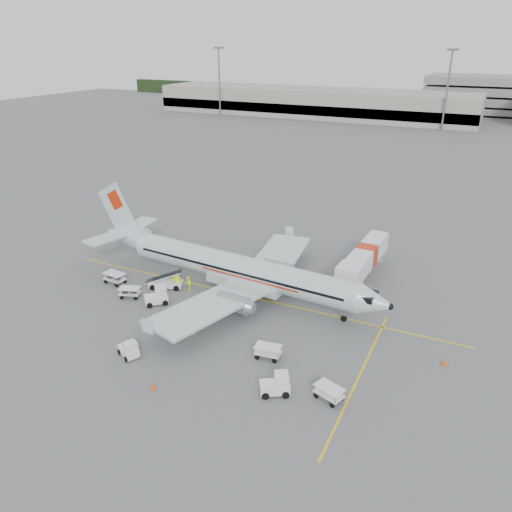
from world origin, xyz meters
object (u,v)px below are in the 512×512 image
object	(u,v)px
jet_bridge	(365,262)
tug_aft	(156,296)
belt_loader	(165,277)
aircraft	(240,251)
tug_mid	(128,348)
tug_fore	(275,384)

from	to	relation	value
jet_bridge	tug_aft	world-z (taller)	jet_bridge
belt_loader	tug_aft	world-z (taller)	belt_loader
aircraft	tug_aft	world-z (taller)	aircraft
belt_loader	tug_mid	size ratio (longest dim) A/B	2.38
aircraft	jet_bridge	world-z (taller)	aircraft
tug_mid	tug_aft	xyz separation A→B (m)	(-3.31, 8.42, 0.12)
jet_bridge	tug_mid	distance (m)	27.41
aircraft	jet_bridge	bearing A→B (deg)	44.98
jet_bridge	tug_fore	bearing A→B (deg)	-90.08
tug_fore	aircraft	bearing A→B (deg)	95.98
aircraft	tug_fore	xyz separation A→B (m)	(9.85, -13.39, -3.86)
tug_aft	jet_bridge	bearing A→B (deg)	-3.56
aircraft	jet_bridge	xyz separation A→B (m)	(10.87, 9.22, -2.82)
belt_loader	tug_mid	distance (m)	12.70
tug_mid	tug_aft	distance (m)	9.05
belt_loader	tug_fore	bearing A→B (deg)	-53.38
aircraft	tug_mid	xyz separation A→B (m)	(-3.21, -14.27, -3.96)
tug_fore	tug_aft	size ratio (longest dim) A/B	0.98
tug_aft	aircraft	bearing A→B (deg)	-2.56
aircraft	tug_aft	xyz separation A→B (m)	(-6.52, -5.85, -3.84)
jet_bridge	aircraft	bearing A→B (deg)	-137.19
jet_bridge	tug_fore	world-z (taller)	jet_bridge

